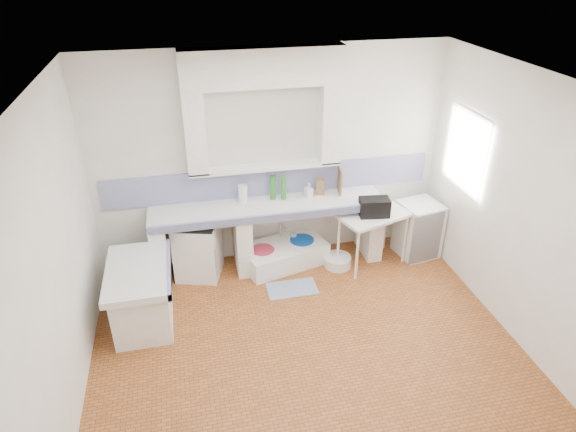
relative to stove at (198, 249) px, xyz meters
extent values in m
plane|color=#985326|center=(1.03, -1.67, -0.38)|extent=(4.50, 4.50, 0.00)
plane|color=white|center=(1.03, -1.67, 2.42)|extent=(4.50, 4.50, 0.00)
plane|color=white|center=(1.03, 0.33, 1.02)|extent=(4.50, 0.00, 4.50)
plane|color=white|center=(1.03, -3.67, 1.02)|extent=(4.50, 0.00, 4.50)
plane|color=white|center=(-1.22, -1.67, 1.02)|extent=(0.00, 4.50, 4.50)
plane|color=white|center=(3.28, -1.67, 1.02)|extent=(0.00, 4.50, 4.50)
cube|color=white|center=(0.93, 0.20, 2.20)|extent=(1.90, 0.25, 0.45)
cube|color=#3B2512|center=(3.45, -0.47, 1.22)|extent=(0.35, 0.86, 1.06)
cube|color=white|center=(3.31, -0.47, 1.60)|extent=(0.01, 0.84, 0.24)
cube|color=white|center=(0.93, 0.03, 0.48)|extent=(3.00, 0.60, 0.08)
cube|color=navy|center=(0.93, -0.25, 0.48)|extent=(3.00, 0.04, 0.10)
cube|color=white|center=(-0.47, 0.03, 0.03)|extent=(0.20, 0.55, 0.82)
cube|color=white|center=(0.58, 0.03, 0.03)|extent=(0.20, 0.55, 0.82)
cube|color=white|center=(2.33, 0.03, 0.03)|extent=(0.20, 0.55, 0.82)
cube|color=white|center=(-0.67, -0.77, 0.28)|extent=(0.70, 1.10, 0.08)
cube|color=white|center=(-0.67, -0.77, -0.07)|extent=(0.60, 1.00, 0.62)
cube|color=navy|center=(-0.34, -0.77, 0.28)|extent=(0.04, 1.10, 0.10)
cube|color=navy|center=(1.03, 0.31, 0.72)|extent=(4.27, 0.03, 0.40)
cube|color=white|center=(0.00, 0.00, 0.00)|extent=(0.66, 0.65, 0.76)
cube|color=white|center=(1.12, 0.00, -0.25)|extent=(1.21, 0.86, 0.26)
cube|color=white|center=(2.26, -0.24, 0.00)|extent=(1.01, 0.75, 0.04)
cube|color=white|center=(2.97, -0.15, 0.01)|extent=(0.57, 0.57, 0.77)
cylinder|color=#AE2C43|center=(0.82, -0.06, -0.23)|extent=(0.38, 0.38, 0.29)
cylinder|color=red|center=(1.10, -0.10, -0.24)|extent=(0.33, 0.33, 0.27)
cylinder|color=#0648AD|center=(1.38, 0.06, -0.23)|extent=(0.43, 0.43, 0.30)
cylinder|color=white|center=(1.81, -0.22, -0.31)|extent=(0.44, 0.44, 0.14)
cylinder|color=silver|center=(0.92, 0.18, -0.24)|extent=(0.08, 0.08, 0.27)
cylinder|color=silver|center=(1.29, 0.18, -0.21)|extent=(0.09, 0.09, 0.34)
cube|color=black|center=(2.24, -0.27, 0.49)|extent=(0.40, 0.26, 0.24)
cylinder|color=#277823|center=(1.02, 0.18, 0.68)|extent=(0.09, 0.09, 0.32)
cylinder|color=#277823|center=(1.15, 0.14, 0.67)|extent=(0.07, 0.07, 0.31)
cube|color=brown|center=(1.65, 0.18, 0.63)|extent=(0.13, 0.11, 0.21)
cube|color=brown|center=(1.92, 0.18, 0.69)|extent=(0.06, 0.24, 0.33)
cylinder|color=white|center=(0.63, 0.18, 0.64)|extent=(0.13, 0.13, 0.23)
imported|color=white|center=(1.48, 0.13, 0.62)|extent=(0.11, 0.11, 0.19)
cube|color=navy|center=(1.10, -0.59, -0.37)|extent=(0.62, 0.36, 0.01)
camera|label=1|loc=(-0.04, -5.50, 3.45)|focal=31.15mm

